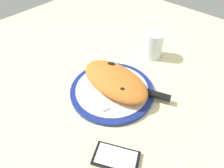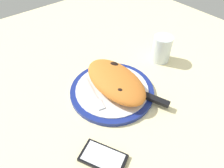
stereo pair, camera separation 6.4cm
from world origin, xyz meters
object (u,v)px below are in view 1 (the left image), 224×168
object	(u,v)px
plate	(112,90)
knife	(144,92)
calzone	(114,80)
water_glass	(153,47)
fork	(96,97)
smartphone	(116,158)

from	to	relation	value
plate	knife	xyz separation A→B (cm)	(8.88, 5.44, 1.36)
calzone	water_glass	distance (cm)	23.99
knife	fork	bearing A→B (deg)	-130.37
fork	smartphone	bearing A→B (deg)	-30.48
plate	knife	distance (cm)	10.50
fork	water_glass	world-z (taller)	water_glass
calzone	knife	xyz separation A→B (cm)	(9.24, 4.04, -2.21)
knife	smartphone	xyz separation A→B (cm)	(7.30, -21.72, -1.60)
smartphone	water_glass	xyz separation A→B (cm)	(-17.72, 41.64, 3.75)
smartphone	water_glass	world-z (taller)	water_glass
plate	smartphone	bearing A→B (deg)	-45.18
calzone	water_glass	world-z (taller)	water_glass
calzone	fork	distance (cm)	8.00
calzone	fork	world-z (taller)	calzone
knife	calzone	bearing A→B (deg)	-156.37
water_glass	knife	bearing A→B (deg)	-62.38
plate	fork	distance (cm)	6.34
fork	smartphone	distance (cm)	19.96
plate	water_glass	bearing A→B (deg)	93.49
fork	smartphone	size ratio (longest dim) A/B	1.17
plate	knife	size ratio (longest dim) A/B	1.20
fork	water_glass	bearing A→B (deg)	91.00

